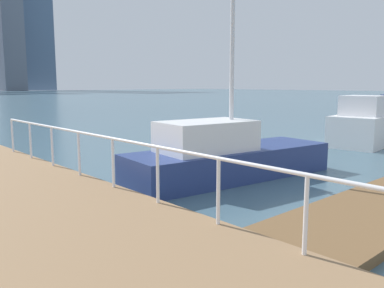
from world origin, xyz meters
name	(u,v)px	position (x,y,z in m)	size (l,w,h in m)	color
ground_plane	(82,148)	(0.00, 20.00, 0.00)	(300.00, 300.00, 0.00)	#476675
boardwalk_railing	(368,206)	(-3.15, 6.89, 1.23)	(0.06, 23.32, 1.08)	white
moored_boat_0	(366,126)	(9.46, 12.68, 0.83)	(4.27, 2.34, 2.11)	white
moored_boat_4	(225,155)	(0.45, 12.44, 0.65)	(6.28, 2.61, 9.54)	navy
skyline_tower_6	(8,5)	(48.09, 171.61, 32.46)	(8.43, 8.07, 64.91)	slate
skyline_tower_7	(34,6)	(62.00, 182.06, 35.31)	(13.42, 9.07, 70.62)	slate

